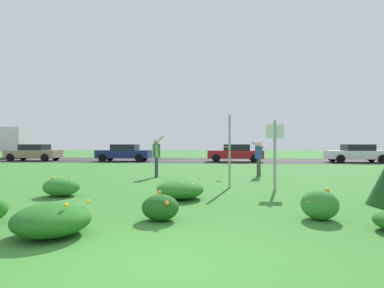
{
  "coord_description": "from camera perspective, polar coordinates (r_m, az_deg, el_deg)",
  "views": [
    {
      "loc": [
        0.79,
        -3.56,
        1.47
      ],
      "look_at": [
        -0.38,
        9.22,
        1.47
      ],
      "focal_mm": 29.27,
      "sensor_mm": 36.0,
      "label": 1
    }
  ],
  "objects": [
    {
      "name": "car_tan_rightmost",
      "position": [
        30.81,
        -26.84,
        -1.38
      ],
      "size": [
        4.5,
        2.0,
        1.45
      ],
      "color": "#937F60",
      "rests_on": "ground"
    },
    {
      "name": "daylily_clump_front_left",
      "position": [
        8.51,
        -2.15,
        -8.22
      ],
      "size": [
        1.27,
        1.37,
        0.54
      ],
      "color": "#2D7526",
      "rests_on": "ground"
    },
    {
      "name": "person_thrower_green_shirt",
      "position": [
        13.97,
        -6.48,
        -1.87
      ],
      "size": [
        0.49,
        0.53,
        1.87
      ],
      "color": "#287038",
      "rests_on": "ground"
    },
    {
      "name": "sign_post_near_path",
      "position": [
        10.55,
        6.85,
        -1.36
      ],
      "size": [
        0.07,
        0.1,
        2.45
      ],
      "color": "#93969B",
      "rests_on": "ground"
    },
    {
      "name": "sign_post_by_roadside",
      "position": [
        10.24,
        14.85,
        -0.64
      ],
      "size": [
        0.56,
        0.1,
        2.22
      ],
      "color": "#93969B",
      "rests_on": "ground"
    },
    {
      "name": "daylily_clump_mid_right",
      "position": [
        6.17,
        -5.78,
        -11.42
      ],
      "size": [
        0.71,
        0.7,
        0.53
      ],
      "color": "#1E5619",
      "rests_on": "ground"
    },
    {
      "name": "person_catcher_blue_shirt",
      "position": [
        14.46,
        12.04,
        -2.06
      ],
      "size": [
        0.55,
        0.54,
        1.6
      ],
      "color": "#2D4C9E",
      "rests_on": "ground"
    },
    {
      "name": "car_navy_center_right",
      "position": [
        27.38,
        -12.24,
        -1.55
      ],
      "size": [
        4.5,
        2.0,
        1.45
      ],
      "color": "navy",
      "rests_on": "ground"
    },
    {
      "name": "highway_strip",
      "position": [
        28.19,
        3.61,
        -3.0
      ],
      "size": [
        120.0,
        9.03,
        0.01
      ],
      "primitive_type": "cube",
      "color": "#2D2D30",
      "rests_on": "ground"
    },
    {
      "name": "frisbee_orange",
      "position": [
        14.0,
        6.3,
        -0.54
      ],
      "size": [
        0.26,
        0.26,
        0.08
      ],
      "color": "orange"
    },
    {
      "name": "ground_plane",
      "position": [
        15.94,
        2.37,
        -5.31
      ],
      "size": [
        120.0,
        120.0,
        0.0
      ],
      "primitive_type": "plane",
      "color": "#387A2D"
    },
    {
      "name": "car_white_leftmost",
      "position": [
        28.28,
        27.81,
        -1.5
      ],
      "size": [
        4.5,
        2.0,
        1.45
      ],
      "color": "silver",
      "rests_on": "ground"
    },
    {
      "name": "daylily_clump_front_right",
      "position": [
        9.64,
        -22.65,
        -7.19
      ],
      "size": [
        1.01,
        0.93,
        0.56
      ],
      "color": "#337F2D",
      "rests_on": "ground"
    },
    {
      "name": "daylily_clump_mid_left",
      "position": [
        5.62,
        -24.14,
        -12.43
      ],
      "size": [
        1.21,
        1.26,
        0.57
      ],
      "color": "#23661E",
      "rests_on": "ground"
    },
    {
      "name": "car_red_center_left",
      "position": [
        26.15,
        7.9,
        -1.62
      ],
      "size": [
        4.5,
        2.0,
        1.45
      ],
      "color": "maroon",
      "rests_on": "ground"
    },
    {
      "name": "daylily_clump_near_camera",
      "position": [
        6.68,
        22.22,
        -10.16
      ],
      "size": [
        0.71,
        0.73,
        0.61
      ],
      "color": "#337F2D",
      "rests_on": "ground"
    },
    {
      "name": "highway_center_stripe",
      "position": [
        28.19,
        3.61,
        -2.99
      ],
      "size": [
        120.0,
        0.16,
        0.0
      ],
      "primitive_type": "cube",
      "color": "yellow",
      "rests_on": "ground"
    }
  ]
}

